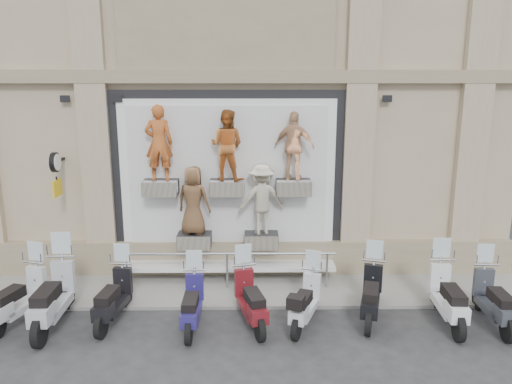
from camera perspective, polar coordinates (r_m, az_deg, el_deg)
The scene contains 15 objects.
ground at distance 10.04m, azimuth -3.80°, elevation -15.85°, with size 90.00×90.00×0.00m, color #2B2B2D.
sidewalk at distance 11.91m, azimuth -3.26°, elevation -10.78°, with size 16.00×2.20×0.08m, color gray.
building at distance 15.82m, azimuth -2.74°, elevation 17.24°, with size 14.00×8.60×12.00m, color tan, non-canonical shape.
shop_vitrine at distance 11.80m, azimuth -2.98°, elevation 0.97°, with size 5.60×0.86×4.30m.
guard_rail at distance 11.65m, azimuth -3.31°, elevation -9.07°, with size 5.06×0.10×0.93m, color #9EA0A5, non-canonical shape.
clock_sign_bracket at distance 12.26m, azimuth -21.91°, elevation 2.50°, with size 0.10×0.80×1.02m.
scooter_b at distance 11.13m, azimuth -25.61°, elevation -9.84°, with size 0.55×1.88×1.53m, color silver, non-canonical shape.
scooter_c at distance 10.69m, azimuth -22.31°, elevation -9.85°, with size 0.62×2.14×1.74m, color #9EA3AC, non-canonical shape.
scooter_d at distance 10.54m, azimuth -16.07°, elevation -10.49°, with size 0.53×1.80×1.46m, color black, non-canonical shape.
scooter_e at distance 10.01m, azimuth -7.36°, elevation -11.53°, with size 0.51×1.74×1.41m, color navy, non-canonical shape.
scooter_f at distance 10.02m, azimuth -0.61°, elevation -11.12°, with size 0.53×1.83×1.49m, color #5E1016, non-canonical shape.
scooter_g at distance 10.08m, azimuth 5.69°, elevation -11.38°, with size 0.50×1.71×1.39m, color silver, non-canonical shape.
scooter_h at distance 10.49m, azimuth 13.09°, elevation -10.30°, with size 0.54×1.85×1.50m, color black, non-canonical shape.
scooter_i at distance 10.77m, azimuth 21.19°, elevation -10.00°, with size 0.57×1.95×1.59m, color silver, non-canonical shape.
scooter_j at distance 11.07m, azimuth 25.67°, elevation -10.05°, with size 0.54×1.84×1.50m, color #2F3239, non-canonical shape.
Camera 1 is at (0.54, -8.77, 4.86)m, focal length 35.00 mm.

